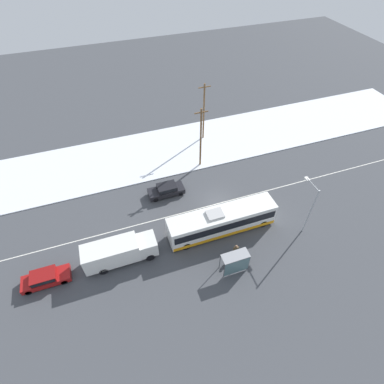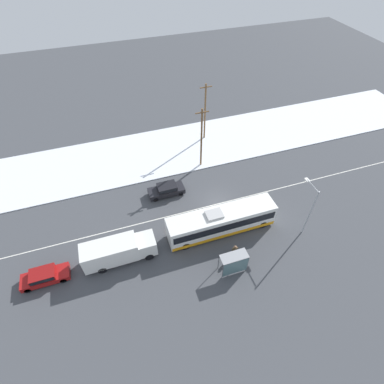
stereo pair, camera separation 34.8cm
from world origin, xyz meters
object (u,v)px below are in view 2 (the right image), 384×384
(sedan_car, at_px, (167,189))
(bus_shelter, at_px, (235,262))
(city_bus, at_px, (221,221))
(utility_pole_snowlot, at_px, (205,112))
(streetlamp, at_px, (310,204))
(box_truck, at_px, (118,251))
(pedestrian_at_stop, at_px, (235,250))
(parked_car_near_truck, at_px, (44,276))
(utility_pole_roadside, at_px, (201,138))

(sedan_car, xyz_separation_m, bus_shelter, (3.59, -12.83, 0.86))
(city_bus, height_order, sedan_car, city_bus)
(city_bus, distance_m, utility_pole_snowlot, 18.29)
(sedan_car, relative_size, utility_pole_snowlot, 0.51)
(bus_shelter, xyz_separation_m, streetlamp, (9.50, 2.55, 2.54))
(box_truck, bearing_deg, utility_pole_snowlot, 47.94)
(box_truck, bearing_deg, streetlamp, -7.18)
(city_bus, relative_size, pedestrian_at_stop, 6.65)
(parked_car_near_truck, bearing_deg, city_bus, 0.77)
(pedestrian_at_stop, bearing_deg, utility_pole_roadside, 83.80)
(streetlamp, bearing_deg, pedestrian_at_stop, -173.87)
(parked_car_near_truck, xyz_separation_m, streetlamp, (27.71, -2.47, 3.44))
(parked_car_near_truck, xyz_separation_m, pedestrian_at_stop, (19.00, -3.41, 0.35))
(city_bus, relative_size, streetlamp, 1.86)
(city_bus, xyz_separation_m, pedestrian_at_stop, (0.05, -3.66, -0.46))
(pedestrian_at_stop, bearing_deg, parked_car_near_truck, 169.84)
(utility_pole_roadside, bearing_deg, streetlamp, -63.69)
(utility_pole_roadside, bearing_deg, city_bus, -98.40)
(pedestrian_at_stop, bearing_deg, bus_shelter, -116.14)
(utility_pole_roadside, bearing_deg, box_truck, -138.52)
(parked_car_near_truck, bearing_deg, sedan_car, 28.09)
(city_bus, xyz_separation_m, bus_shelter, (-0.74, -5.28, 0.08))
(sedan_car, relative_size, utility_pole_roadside, 0.51)
(pedestrian_at_stop, height_order, utility_pole_roadside, utility_pole_roadside)
(sedan_car, relative_size, bus_shelter, 1.65)
(parked_car_near_truck, xyz_separation_m, utility_pole_snowlot, (23.34, 17.75, 3.87))
(city_bus, relative_size, utility_pole_roadside, 1.38)
(pedestrian_at_stop, bearing_deg, city_bus, 90.82)
(sedan_car, distance_m, utility_pole_snowlot, 13.77)
(pedestrian_at_stop, bearing_deg, box_truck, 163.24)
(pedestrian_at_stop, bearing_deg, streetlamp, 6.13)
(city_bus, xyz_separation_m, utility_pole_snowlot, (4.39, 17.49, 3.06))
(sedan_car, distance_m, streetlamp, 16.99)
(box_truck, bearing_deg, utility_pole_roadside, 41.48)
(parked_car_near_truck, distance_m, utility_pole_snowlot, 29.58)
(city_bus, bearing_deg, box_truck, -179.15)
(utility_pole_roadside, bearing_deg, parked_car_near_truck, -150.26)
(box_truck, relative_size, utility_pole_roadside, 0.84)
(sedan_car, bearing_deg, parked_car_near_truck, 28.09)
(pedestrian_at_stop, distance_m, streetlamp, 9.28)
(pedestrian_at_stop, xyz_separation_m, utility_pole_roadside, (1.65, 15.21, 3.51))
(pedestrian_at_stop, xyz_separation_m, bus_shelter, (-0.79, -1.62, 0.54))
(city_bus, bearing_deg, streetlamp, -17.30)
(streetlamp, bearing_deg, utility_pole_snowlot, 102.20)
(bus_shelter, height_order, utility_pole_roadside, utility_pole_roadside)
(pedestrian_at_stop, height_order, utility_pole_snowlot, utility_pole_snowlot)
(bus_shelter, xyz_separation_m, utility_pole_snowlot, (5.13, 22.77, 2.98))
(utility_pole_roadside, bearing_deg, bus_shelter, -98.27)
(utility_pole_roadside, relative_size, utility_pole_snowlot, 1.00)
(sedan_car, distance_m, utility_pole_roadside, 8.19)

